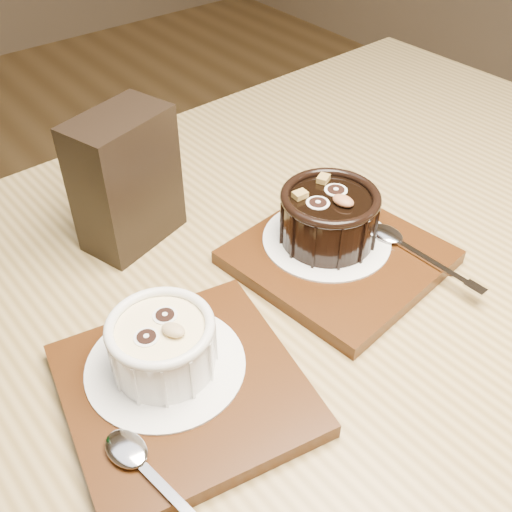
{
  "coord_description": "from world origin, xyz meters",
  "views": [
    {
      "loc": [
        -0.27,
        -0.5,
        1.15
      ],
      "look_at": [
        -0.03,
        -0.19,
        0.81
      ],
      "focal_mm": 42.0,
      "sensor_mm": 36.0,
      "label": 1
    }
  ],
  "objects_px": {
    "table": "(294,380)",
    "ramekin_white": "(162,343)",
    "ramekin_dark": "(329,215)",
    "tray_left": "(184,389)",
    "tray_right": "(338,257)",
    "condiment_stand": "(126,180)"
  },
  "relations": [
    {
      "from": "table",
      "to": "ramekin_dark",
      "type": "bearing_deg",
      "value": 32.06
    },
    {
      "from": "table",
      "to": "condiment_stand",
      "type": "bearing_deg",
      "value": 105.76
    },
    {
      "from": "table",
      "to": "tray_right",
      "type": "height_order",
      "value": "tray_right"
    },
    {
      "from": "tray_left",
      "to": "tray_right",
      "type": "relative_size",
      "value": 1.0
    },
    {
      "from": "tray_left",
      "to": "condiment_stand",
      "type": "relative_size",
      "value": 1.29
    },
    {
      "from": "tray_left",
      "to": "tray_right",
      "type": "xyz_separation_m",
      "value": [
        0.21,
        0.04,
        0.0
      ]
    },
    {
      "from": "ramekin_white",
      "to": "condiment_stand",
      "type": "height_order",
      "value": "condiment_stand"
    },
    {
      "from": "ramekin_white",
      "to": "tray_right",
      "type": "height_order",
      "value": "ramekin_white"
    },
    {
      "from": "tray_left",
      "to": "ramekin_white",
      "type": "relative_size",
      "value": 2.11
    },
    {
      "from": "table",
      "to": "ramekin_white",
      "type": "bearing_deg",
      "value": 172.86
    },
    {
      "from": "ramekin_dark",
      "to": "tray_right",
      "type": "bearing_deg",
      "value": -107.51
    },
    {
      "from": "tray_right",
      "to": "condiment_stand",
      "type": "relative_size",
      "value": 1.29
    },
    {
      "from": "tray_left",
      "to": "tray_right",
      "type": "bearing_deg",
      "value": 10.63
    },
    {
      "from": "ramekin_dark",
      "to": "condiment_stand",
      "type": "distance_m",
      "value": 0.2
    },
    {
      "from": "ramekin_white",
      "to": "condiment_stand",
      "type": "distance_m",
      "value": 0.2
    },
    {
      "from": "tray_left",
      "to": "condiment_stand",
      "type": "xyz_separation_m",
      "value": [
        0.07,
        0.21,
        0.06
      ]
    },
    {
      "from": "tray_right",
      "to": "ramekin_dark",
      "type": "height_order",
      "value": "ramekin_dark"
    },
    {
      "from": "tray_right",
      "to": "condiment_stand",
      "type": "height_order",
      "value": "condiment_stand"
    },
    {
      "from": "ramekin_white",
      "to": "ramekin_dark",
      "type": "distance_m",
      "value": 0.22
    },
    {
      "from": "ramekin_dark",
      "to": "ramekin_white",
      "type": "bearing_deg",
      "value": 179.96
    },
    {
      "from": "tray_left",
      "to": "tray_right",
      "type": "distance_m",
      "value": 0.21
    },
    {
      "from": "ramekin_white",
      "to": "ramekin_dark",
      "type": "relative_size",
      "value": 0.87
    }
  ]
}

